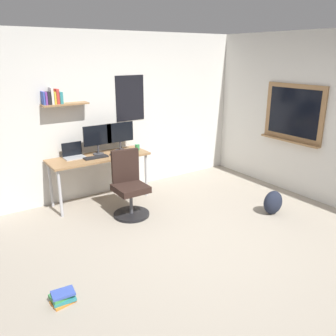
{
  "coord_description": "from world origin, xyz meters",
  "views": [
    {
      "loc": [
        -2.51,
        -2.83,
        2.26
      ],
      "look_at": [
        -0.08,
        0.73,
        0.85
      ],
      "focal_mm": 37.58,
      "sensor_mm": 36.0,
      "label": 1
    }
  ],
  "objects_px": {
    "desk": "(99,161)",
    "keyboard": "(96,157)",
    "computer_mouse": "(113,154)",
    "book_stack_on_floor": "(63,297)",
    "coffee_mug": "(137,147)",
    "monitor_primary": "(98,138)",
    "backpack": "(273,202)",
    "monitor_secondary": "(120,135)",
    "office_chair": "(129,188)",
    "laptop": "(74,154)"
  },
  "relations": [
    {
      "from": "coffee_mug",
      "to": "backpack",
      "type": "distance_m",
      "value": 2.3
    },
    {
      "from": "book_stack_on_floor",
      "to": "monitor_primary",
      "type": "bearing_deg",
      "value": 57.8
    },
    {
      "from": "office_chair",
      "to": "keyboard",
      "type": "relative_size",
      "value": 2.57
    },
    {
      "from": "monitor_primary",
      "to": "monitor_secondary",
      "type": "distance_m",
      "value": 0.39
    },
    {
      "from": "monitor_secondary",
      "to": "keyboard",
      "type": "xyz_separation_m",
      "value": [
        -0.5,
        -0.16,
        -0.26
      ]
    },
    {
      "from": "office_chair",
      "to": "book_stack_on_floor",
      "type": "height_order",
      "value": "office_chair"
    },
    {
      "from": "monitor_primary",
      "to": "coffee_mug",
      "type": "height_order",
      "value": "monitor_primary"
    },
    {
      "from": "computer_mouse",
      "to": "office_chair",
      "type": "bearing_deg",
      "value": -95.37
    },
    {
      "from": "computer_mouse",
      "to": "book_stack_on_floor",
      "type": "bearing_deg",
      "value": -127.35
    },
    {
      "from": "computer_mouse",
      "to": "coffee_mug",
      "type": "distance_m",
      "value": 0.47
    },
    {
      "from": "coffee_mug",
      "to": "book_stack_on_floor",
      "type": "xyz_separation_m",
      "value": [
        -1.99,
        -2.03,
        -0.73
      ]
    },
    {
      "from": "computer_mouse",
      "to": "backpack",
      "type": "distance_m",
      "value": 2.54
    },
    {
      "from": "keyboard",
      "to": "coffee_mug",
      "type": "bearing_deg",
      "value": 3.81
    },
    {
      "from": "monitor_primary",
      "to": "backpack",
      "type": "relative_size",
      "value": 1.31
    },
    {
      "from": "monitor_primary",
      "to": "keyboard",
      "type": "bearing_deg",
      "value": -125.93
    },
    {
      "from": "laptop",
      "to": "backpack",
      "type": "bearing_deg",
      "value": -41.95
    },
    {
      "from": "desk",
      "to": "book_stack_on_floor",
      "type": "xyz_separation_m",
      "value": [
        -1.31,
        -2.05,
        -0.61
      ]
    },
    {
      "from": "backpack",
      "to": "monitor_secondary",
      "type": "bearing_deg",
      "value": 126.71
    },
    {
      "from": "office_chair",
      "to": "monitor_secondary",
      "type": "distance_m",
      "value": 1.03
    },
    {
      "from": "monitor_secondary",
      "to": "computer_mouse",
      "type": "height_order",
      "value": "monitor_secondary"
    },
    {
      "from": "backpack",
      "to": "coffee_mug",
      "type": "bearing_deg",
      "value": 123.27
    },
    {
      "from": "keyboard",
      "to": "computer_mouse",
      "type": "xyz_separation_m",
      "value": [
        0.28,
        0.0,
        0.01
      ]
    },
    {
      "from": "desk",
      "to": "laptop",
      "type": "distance_m",
      "value": 0.4
    },
    {
      "from": "keyboard",
      "to": "computer_mouse",
      "type": "relative_size",
      "value": 3.56
    },
    {
      "from": "laptop",
      "to": "keyboard",
      "type": "xyz_separation_m",
      "value": [
        0.27,
        -0.21,
        -0.04
      ]
    },
    {
      "from": "desk",
      "to": "coffee_mug",
      "type": "xyz_separation_m",
      "value": [
        0.67,
        -0.02,
        0.12
      ]
    },
    {
      "from": "monitor_primary",
      "to": "book_stack_on_floor",
      "type": "height_order",
      "value": "monitor_primary"
    },
    {
      "from": "office_chair",
      "to": "monitor_primary",
      "type": "bearing_deg",
      "value": 97.6
    },
    {
      "from": "office_chair",
      "to": "keyboard",
      "type": "xyz_separation_m",
      "value": [
        -0.22,
        0.63,
        0.35
      ]
    },
    {
      "from": "desk",
      "to": "monitor_secondary",
      "type": "bearing_deg",
      "value": 11.92
    },
    {
      "from": "desk",
      "to": "keyboard",
      "type": "height_order",
      "value": "keyboard"
    },
    {
      "from": "coffee_mug",
      "to": "laptop",
      "type": "bearing_deg",
      "value": 171.19
    },
    {
      "from": "office_chair",
      "to": "laptop",
      "type": "bearing_deg",
      "value": 120.49
    },
    {
      "from": "desk",
      "to": "keyboard",
      "type": "relative_size",
      "value": 4.18
    },
    {
      "from": "keyboard",
      "to": "monitor_primary",
      "type": "bearing_deg",
      "value": 54.07
    },
    {
      "from": "laptop",
      "to": "desk",
      "type": "bearing_deg",
      "value": -21.63
    },
    {
      "from": "backpack",
      "to": "book_stack_on_floor",
      "type": "distance_m",
      "value": 3.21
    },
    {
      "from": "office_chair",
      "to": "book_stack_on_floor",
      "type": "distance_m",
      "value": 2.02
    },
    {
      "from": "computer_mouse",
      "to": "backpack",
      "type": "height_order",
      "value": "computer_mouse"
    },
    {
      "from": "keyboard",
      "to": "coffee_mug",
      "type": "relative_size",
      "value": 4.02
    },
    {
      "from": "keyboard",
      "to": "backpack",
      "type": "height_order",
      "value": "keyboard"
    },
    {
      "from": "book_stack_on_floor",
      "to": "desk",
      "type": "bearing_deg",
      "value": 57.44
    },
    {
      "from": "computer_mouse",
      "to": "backpack",
      "type": "bearing_deg",
      "value": -46.9
    },
    {
      "from": "keyboard",
      "to": "laptop",
      "type": "bearing_deg",
      "value": 142.42
    },
    {
      "from": "desk",
      "to": "monitor_secondary",
      "type": "relative_size",
      "value": 3.33
    },
    {
      "from": "monitor_primary",
      "to": "backpack",
      "type": "height_order",
      "value": "monitor_primary"
    },
    {
      "from": "backpack",
      "to": "office_chair",
      "type": "bearing_deg",
      "value": 146.05
    },
    {
      "from": "desk",
      "to": "book_stack_on_floor",
      "type": "height_order",
      "value": "desk"
    },
    {
      "from": "monitor_secondary",
      "to": "computer_mouse",
      "type": "distance_m",
      "value": 0.37
    },
    {
      "from": "computer_mouse",
      "to": "book_stack_on_floor",
      "type": "height_order",
      "value": "computer_mouse"
    }
  ]
}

